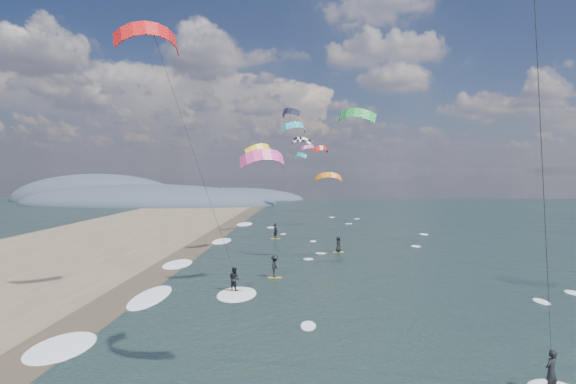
{
  "coord_description": "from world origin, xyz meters",
  "views": [
    {
      "loc": [
        0.35,
        -15.48,
        8.2
      ],
      "look_at": [
        -1.0,
        12.0,
        7.0
      ],
      "focal_mm": 30.0,
      "sensor_mm": 36.0,
      "label": 1
    }
  ],
  "objects": [
    {
      "name": "wet_sand_strip",
      "position": [
        -12.0,
        10.0,
        0.0
      ],
      "size": [
        3.0,
        240.0,
        0.0
      ],
      "primitive_type": "cube",
      "color": "#382D23",
      "rests_on": "ground"
    },
    {
      "name": "coastal_hills",
      "position": [
        -44.84,
        107.86,
        0.0
      ],
      "size": [
        80.0,
        41.0,
        15.0
      ],
      "color": "#3D4756",
      "rests_on": "ground"
    },
    {
      "name": "kitesurfer_near_b",
      "position": [
        -7.23,
        12.53,
        10.97
      ],
      "size": [
        7.01,
        8.92,
        16.84
      ],
      "color": "gold",
      "rests_on": "ground"
    },
    {
      "name": "far_kitesurfers",
      "position": [
        -1.38,
        29.17,
        0.87
      ],
      "size": [
        8.2,
        22.36,
        1.86
      ],
      "color": "gold",
      "rests_on": "ground"
    },
    {
      "name": "bg_kite_field",
      "position": [
        -0.31,
        53.23,
        12.07
      ],
      "size": [
        11.02,
        76.97,
        10.24
      ],
      "color": "#D83F8C",
      "rests_on": "ground"
    },
    {
      "name": "shoreline_surf",
      "position": [
        -10.8,
        14.75,
        0.0
      ],
      "size": [
        2.4,
        79.4,
        0.11
      ],
      "color": "white",
      "rests_on": "ground"
    }
  ]
}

